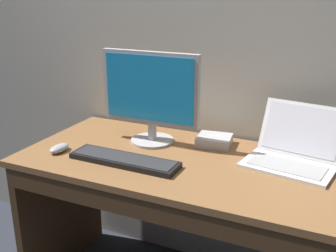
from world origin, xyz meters
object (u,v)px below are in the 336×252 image
(laptop_white, at_px, (293,151))
(external_monitor, at_px, (150,94))
(computer_mouse, at_px, (59,148))
(external_drive_box, at_px, (214,141))
(wired_keyboard, at_px, (124,160))

(laptop_white, xyz_separation_m, external_monitor, (-0.65, -0.03, 0.18))
(external_monitor, xyz_separation_m, computer_mouse, (-0.32, -0.27, -0.22))
(laptop_white, height_order, external_monitor, external_monitor)
(laptop_white, height_order, external_drive_box, laptop_white)
(laptop_white, bearing_deg, external_monitor, -176.97)
(computer_mouse, bearing_deg, external_monitor, 44.97)
(external_drive_box, bearing_deg, wired_keyboard, -128.29)
(laptop_white, distance_m, external_monitor, 0.67)
(computer_mouse, relative_size, external_drive_box, 0.69)
(external_monitor, xyz_separation_m, wired_keyboard, (0.01, -0.26, -0.22))
(external_drive_box, bearing_deg, laptop_white, -9.41)
(wired_keyboard, bearing_deg, laptop_white, 24.42)
(external_monitor, bearing_deg, computer_mouse, -139.49)
(external_monitor, xyz_separation_m, external_drive_box, (0.28, 0.09, -0.22))
(external_monitor, bearing_deg, external_drive_box, 18.49)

